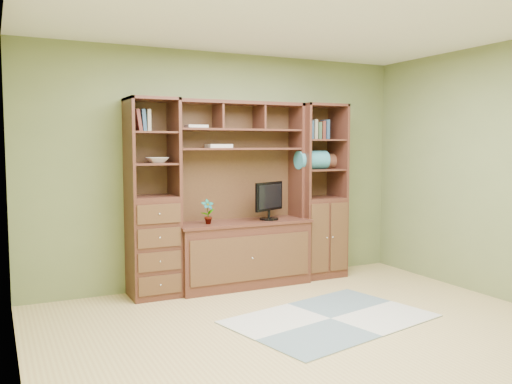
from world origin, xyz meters
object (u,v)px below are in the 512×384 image
left_tower (153,198)px  monitor (269,194)px  right_tower (319,191)px  center_hutch (242,195)px

left_tower → monitor: 1.32m
right_tower → left_tower: bearing=180.0°
left_tower → right_tower: (2.02, 0.00, 0.00)m
right_tower → monitor: right_tower is taller
left_tower → right_tower: size_ratio=1.00×
right_tower → center_hutch: bearing=-177.8°
center_hutch → monitor: center_hutch is taller
right_tower → monitor: bearing=-174.0°
center_hutch → left_tower: same height
right_tower → monitor: 0.72m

